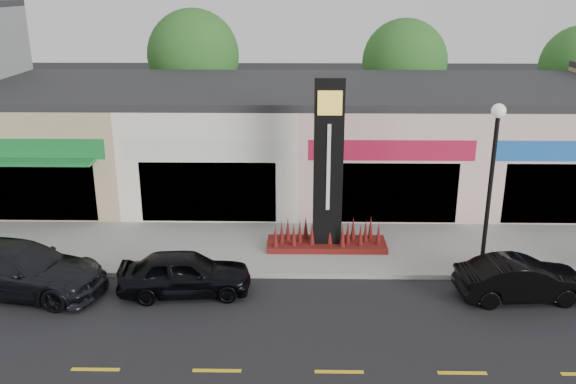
# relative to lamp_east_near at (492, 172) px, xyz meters

# --- Properties ---
(ground) EXTENTS (120.00, 120.00, 0.00)m
(ground) POSITION_rel_lamp_east_near_xyz_m (-8.00, -2.50, -3.48)
(ground) COLOR black
(ground) RESTS_ON ground
(sidewalk) EXTENTS (52.00, 4.30, 0.15)m
(sidewalk) POSITION_rel_lamp_east_near_xyz_m (-8.00, 1.85, -3.40)
(sidewalk) COLOR gray
(sidewalk) RESTS_ON ground
(curb) EXTENTS (52.00, 0.20, 0.15)m
(curb) POSITION_rel_lamp_east_near_xyz_m (-8.00, -0.40, -3.40)
(curb) COLOR gray
(curb) RESTS_ON ground
(shop_beige) EXTENTS (7.00, 10.85, 4.80)m
(shop_beige) POSITION_rel_lamp_east_near_xyz_m (-16.50, 8.96, -1.08)
(shop_beige) COLOR tan
(shop_beige) RESTS_ON ground
(shop_cream) EXTENTS (7.00, 10.01, 4.80)m
(shop_cream) POSITION_rel_lamp_east_near_xyz_m (-9.50, 8.97, -1.08)
(shop_cream) COLOR white
(shop_cream) RESTS_ON ground
(shop_pink_w) EXTENTS (7.00, 10.01, 4.80)m
(shop_pink_w) POSITION_rel_lamp_east_near_xyz_m (-2.50, 8.97, -1.08)
(shop_pink_w) COLOR beige
(shop_pink_w) RESTS_ON ground
(shop_pink_e) EXTENTS (7.00, 10.01, 4.80)m
(shop_pink_e) POSITION_rel_lamp_east_near_xyz_m (4.50, 8.97, -1.08)
(shop_pink_e) COLOR beige
(shop_pink_e) RESTS_ON ground
(tree_rear_west) EXTENTS (5.20, 5.20, 7.83)m
(tree_rear_west) POSITION_rel_lamp_east_near_xyz_m (-12.00, 17.00, 1.74)
(tree_rear_west) COLOR #382619
(tree_rear_west) RESTS_ON ground
(tree_rear_mid) EXTENTS (4.80, 4.80, 7.29)m
(tree_rear_mid) POSITION_rel_lamp_east_near_xyz_m (0.00, 17.00, 1.41)
(tree_rear_mid) COLOR #382619
(tree_rear_mid) RESTS_ON ground
(lamp_east_near) EXTENTS (0.44, 0.44, 5.47)m
(lamp_east_near) POSITION_rel_lamp_east_near_xyz_m (0.00, 0.00, 0.00)
(lamp_east_near) COLOR black
(lamp_east_near) RESTS_ON sidewalk
(pylon_sign) EXTENTS (4.20, 1.30, 6.00)m
(pylon_sign) POSITION_rel_lamp_east_near_xyz_m (-5.00, 1.70, -1.20)
(pylon_sign) COLOR #530E10
(pylon_sign) RESTS_ON sidewalk
(car_dark_sedan) EXTENTS (3.08, 5.67, 1.56)m
(car_dark_sedan) POSITION_rel_lamp_east_near_xyz_m (-14.54, -1.53, -2.70)
(car_dark_sedan) COLOR black
(car_dark_sedan) RESTS_ON ground
(car_black_sedan) EXTENTS (1.94, 4.11, 1.36)m
(car_black_sedan) POSITION_rel_lamp_east_near_xyz_m (-9.46, -1.52, -2.80)
(car_black_sedan) COLOR black
(car_black_sedan) RESTS_ON ground
(car_black_conv) EXTENTS (1.61, 3.95, 1.27)m
(car_black_conv) POSITION_rel_lamp_east_near_xyz_m (0.69, -1.70, -2.84)
(car_black_conv) COLOR black
(car_black_conv) RESTS_ON ground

